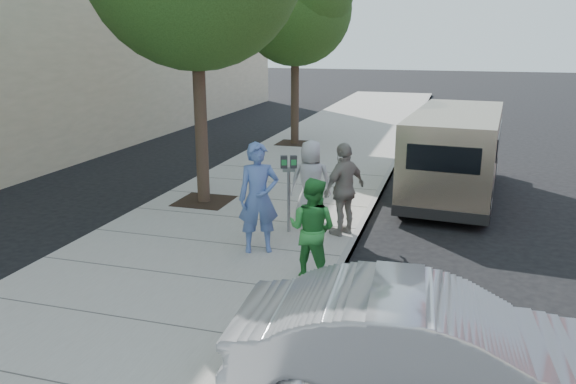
# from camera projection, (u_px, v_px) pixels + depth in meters

# --- Properties ---
(ground) EXTENTS (120.00, 120.00, 0.00)m
(ground) POSITION_uv_depth(u_px,v_px,m) (265.00, 256.00, 10.10)
(ground) COLOR black
(ground) RESTS_ON ground
(sidewalk) EXTENTS (5.00, 60.00, 0.15)m
(sidewalk) POSITION_uv_depth(u_px,v_px,m) (214.00, 246.00, 10.36)
(sidewalk) COLOR gray
(sidewalk) RESTS_ON ground
(curb_face) EXTENTS (0.12, 60.00, 0.16)m
(curb_face) POSITION_uv_depth(u_px,v_px,m) (344.00, 260.00, 9.68)
(curb_face) COLOR gray
(curb_face) RESTS_ON ground
(tree_far) EXTENTS (3.92, 3.80, 6.49)m
(tree_far) POSITION_uv_depth(u_px,v_px,m) (297.00, 3.00, 18.65)
(tree_far) COLOR black
(tree_far) RESTS_ON sidewalk
(parking_meter) EXTENTS (0.33, 0.21, 1.50)m
(parking_meter) POSITION_uv_depth(u_px,v_px,m) (289.00, 177.00, 10.61)
(parking_meter) COLOR gray
(parking_meter) RESTS_ON sidewalk
(van) EXTENTS (2.34, 5.80, 2.10)m
(van) POSITION_uv_depth(u_px,v_px,m) (455.00, 152.00, 13.54)
(van) COLOR tan
(van) RESTS_ON ground
(sedan) EXTENTS (4.21, 1.72, 1.36)m
(sedan) POSITION_uv_depth(u_px,v_px,m) (429.00, 354.00, 5.73)
(sedan) COLOR #B6B7BE
(sedan) RESTS_ON ground
(person_officer) EXTENTS (0.84, 0.72, 1.94)m
(person_officer) POSITION_uv_depth(u_px,v_px,m) (259.00, 198.00, 9.67)
(person_officer) COLOR #506CAB
(person_officer) RESTS_ON sidewalk
(person_green_shirt) EXTENTS (0.89, 0.75, 1.62)m
(person_green_shirt) POSITION_uv_depth(u_px,v_px,m) (312.00, 229.00, 8.60)
(person_green_shirt) COLOR green
(person_green_shirt) RESTS_ON sidewalk
(person_gray_shirt) EXTENTS (0.93, 0.72, 1.70)m
(person_gray_shirt) POSITION_uv_depth(u_px,v_px,m) (311.00, 182.00, 11.21)
(person_gray_shirt) COLOR #AEAEB1
(person_gray_shirt) RESTS_ON sidewalk
(person_striped_polo) EXTENTS (0.91, 1.11, 1.77)m
(person_striped_polo) POSITION_uv_depth(u_px,v_px,m) (344.00, 189.00, 10.54)
(person_striped_polo) COLOR gray
(person_striped_polo) RESTS_ON sidewalk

